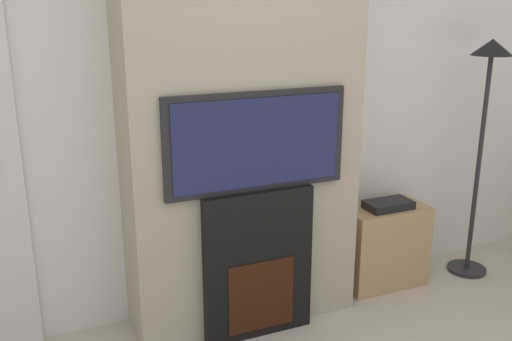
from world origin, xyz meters
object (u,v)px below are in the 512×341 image
Objects in this scene: fireplace at (256,263)px; floor_lamp at (485,107)px; media_stand at (383,244)px; television at (256,141)px.

fireplace is 0.54× the size of floor_lamp.
fireplace reaches higher than media_stand.
television is 1.70× the size of media_stand.
television is 0.63× the size of floor_lamp.
media_stand is (0.98, 0.20, -0.14)m from fireplace.
fireplace is 0.85× the size of television.
media_stand is (0.98, 0.20, -0.82)m from television.
floor_lamp is at bearing -8.12° from media_stand.
television reaches higher than fireplace.
fireplace is 1.78m from floor_lamp.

